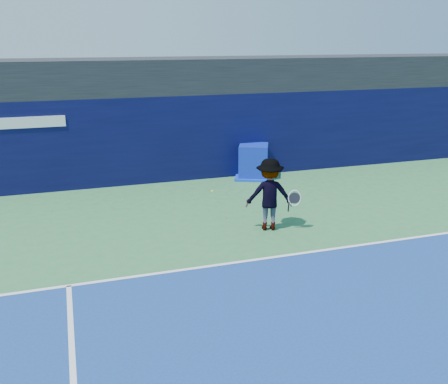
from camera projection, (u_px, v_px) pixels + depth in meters
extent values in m
plane|color=#326F3F|center=(360.00, 321.00, 9.02)|extent=(80.00, 80.00, 0.00)
cube|color=white|center=(290.00, 255.00, 11.75)|extent=(24.00, 0.10, 0.01)
cube|color=black|center=(196.00, 74.00, 18.41)|extent=(36.00, 3.00, 1.20)
cube|color=#090A33|center=(204.00, 135.00, 18.13)|extent=(36.00, 1.00, 3.00)
cube|color=#0B1FA3|center=(253.00, 161.00, 18.09)|extent=(1.35, 1.35, 1.23)
cube|color=#0D34BB|center=(253.00, 176.00, 18.26)|extent=(1.68, 1.68, 0.08)
imported|color=white|center=(269.00, 194.00, 13.10)|extent=(1.39, 1.03, 1.93)
cylinder|color=black|center=(289.00, 207.00, 13.10)|extent=(0.09, 0.17, 0.30)
torus|color=silver|center=(295.00, 198.00, 13.02)|extent=(0.35, 0.20, 0.35)
cylinder|color=black|center=(295.00, 198.00, 13.02)|extent=(0.30, 0.15, 0.29)
sphere|color=yellow|center=(212.00, 191.00, 13.64)|extent=(0.06, 0.06, 0.06)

